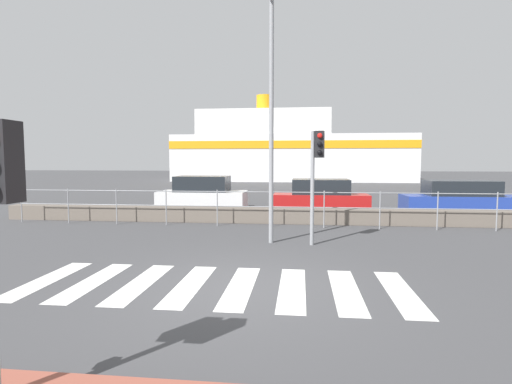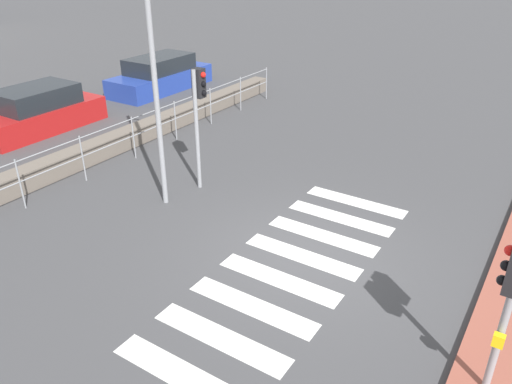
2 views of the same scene
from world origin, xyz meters
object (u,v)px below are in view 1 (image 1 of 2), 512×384
Objects in this scene: traffic_light_far at (317,162)px; parked_car_blue at (460,199)px; ferry_boat at (286,151)px; parked_car_white at (203,195)px; streetlamp at (271,92)px; parked_car_red at (320,198)px.

traffic_light_far is 0.64× the size of parked_car_blue.
traffic_light_far is 9.55m from parked_car_blue.
parked_car_white is (-2.74, -27.39, -2.61)m from ferry_boat.
traffic_light_far is 0.12× the size of ferry_boat.
ferry_boat is (-2.02, 34.47, 1.09)m from traffic_light_far.
traffic_light_far is 8.66m from parked_car_white.
streetlamp reaches higher than parked_car_red.
parked_car_red is (1.64, 7.11, -3.35)m from streetlamp.
parked_car_blue is at bearing 0.00° from parked_car_white.
parked_car_blue is at bearing -73.26° from ferry_boat.
streetlamp is at bearing -136.13° from parked_car_blue.
parked_car_white is 0.96× the size of parked_car_red.
traffic_light_far is 0.73× the size of parked_car_red.
parked_car_white is at bearing 116.72° from streetlamp.
parked_car_red is at bearing 0.00° from parked_car_white.
traffic_light_far is 34.54m from ferry_boat.
streetlamp reaches higher than parked_car_blue.
ferry_boat reaches higher than parked_car_white.
parked_car_red reaches higher than parked_car_blue.
ferry_boat reaches higher than parked_car_blue.
streetlamp is at bearing -63.28° from parked_car_white.
parked_car_blue is at bearing 43.87° from streetlamp.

